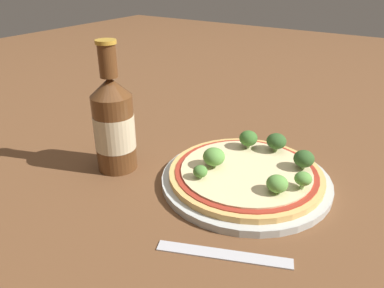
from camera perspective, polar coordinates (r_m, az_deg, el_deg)
The scene contains 12 objects.
ground_plane at distance 0.64m, azimuth 6.76°, elevation -4.90°, with size 3.00×3.00×0.00m, color brown.
plate at distance 0.62m, azimuth 8.15°, elevation -5.44°, with size 0.28×0.28×0.01m.
pizza at distance 0.62m, azimuth 8.20°, elevation -4.38°, with size 0.25×0.25×0.01m.
broccoli_floret_0 at distance 0.63m, azimuth 16.68°, elevation -2.17°, with size 0.03×0.03×0.03m.
broccoli_floret_1 at distance 0.57m, azimuth 16.57°, elevation -5.11°, with size 0.03×0.03×0.03m.
broccoli_floret_2 at distance 0.56m, azimuth 12.85°, elevation -5.93°, with size 0.03×0.03×0.03m.
broccoli_floret_3 at distance 0.58m, azimuth 1.27°, elevation -4.20°, with size 0.02×0.02×0.02m.
broccoli_floret_4 at distance 0.67m, azimuth 8.58°, elevation 0.86°, with size 0.03×0.03×0.03m.
broccoli_floret_5 at distance 0.61m, azimuth 3.36°, elevation -1.95°, with size 0.04×0.04×0.03m.
broccoli_floret_6 at distance 0.67m, azimuth 12.74°, elevation 0.41°, with size 0.03×0.03×0.03m.
beer_bottle at distance 0.64m, azimuth -11.83°, elevation 3.07°, with size 0.07×0.07×0.22m.
fork at distance 0.49m, azimuth 4.87°, elevation -16.36°, with size 0.08×0.16×0.00m.
Camera 1 is at (-0.50, -0.24, 0.33)m, focal length 35.00 mm.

